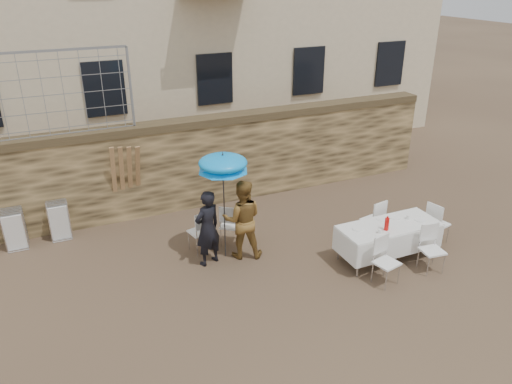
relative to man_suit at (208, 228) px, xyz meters
name	(u,v)px	position (x,y,z in m)	size (l,w,h in m)	color
ground	(286,317)	(0.66, -2.19, -0.81)	(80.00, 80.00, 0.00)	brown
stone_wall	(196,163)	(0.66, 2.81, 0.29)	(13.00, 0.50, 2.20)	brown
chain_link_fence	(54,95)	(-2.34, 2.81, 2.29)	(3.20, 0.06, 1.80)	gray
man_suit	(208,228)	(0.00, 0.00, 0.00)	(0.59, 0.39, 1.61)	black
woman_dress	(242,219)	(0.75, 0.00, 0.04)	(0.82, 0.64, 1.69)	#AB7834
umbrella	(223,166)	(0.40, 0.10, 1.23)	(1.00, 1.00, 2.15)	#3F3F44
couple_chair_left	(200,230)	(0.00, 0.55, -0.33)	(0.48, 0.48, 0.96)	white
couple_chair_right	(231,224)	(0.70, 0.55, -0.33)	(0.48, 0.48, 0.96)	white
banquet_table	(389,227)	(3.44, -1.30, -0.07)	(2.10, 0.85, 0.78)	white
soda_bottle	(387,224)	(3.24, -1.45, 0.10)	(0.09, 0.09, 0.26)	red
table_chair_front_left	(387,262)	(2.84, -2.05, -0.33)	(0.48, 0.48, 0.96)	white
table_chair_front_right	(433,250)	(3.94, -2.05, -0.33)	(0.48, 0.48, 0.96)	white
table_chair_back	(373,219)	(3.64, -0.50, -0.33)	(0.48, 0.48, 0.96)	white
table_chair_side	(438,222)	(4.84, -1.20, -0.33)	(0.48, 0.48, 0.96)	white
chair_stack_left	(15,225)	(-3.58, 2.45, -0.35)	(0.46, 0.55, 0.92)	white
chair_stack_right	(59,217)	(-2.68, 2.45, -0.35)	(0.46, 0.47, 0.92)	white
wood_planks	(128,182)	(-1.08, 2.52, 0.19)	(0.70, 0.20, 2.00)	#A37749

